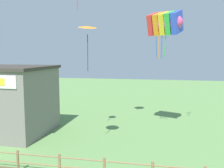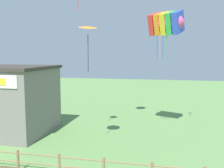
# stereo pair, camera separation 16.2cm
# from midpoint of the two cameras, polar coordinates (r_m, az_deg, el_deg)

# --- Properties ---
(wooden_fence) EXTENTS (14.86, 0.14, 1.26)m
(wooden_fence) POSITION_cam_midpoint_polar(r_m,az_deg,el_deg) (13.50, -1.53, -18.60)
(wooden_fence) COLOR olive
(wooden_fence) RESTS_ON ground_plane
(seaside_building) EXTENTS (7.10, 6.23, 5.57)m
(seaside_building) POSITION_cam_midpoint_polar(r_m,az_deg,el_deg) (22.46, -22.53, -3.26)
(seaside_building) COLOR slate
(seaside_building) RESTS_ON ground_plane
(kite_rainbow_parafoil) EXTENTS (3.51, 3.02, 3.89)m
(kite_rainbow_parafoil) POSITION_cam_midpoint_polar(r_m,az_deg,el_deg) (21.31, 12.48, 13.45)
(kite_rainbow_parafoil) COLOR #E54C8C
(kite_orange_delta) EXTENTS (1.62, 1.61, 3.04)m
(kite_orange_delta) POSITION_cam_midpoint_polar(r_m,az_deg,el_deg) (16.48, -5.27, 12.63)
(kite_orange_delta) COLOR orange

